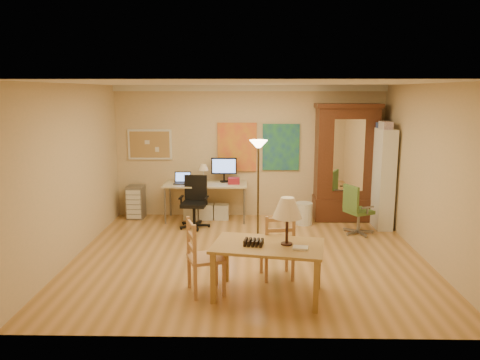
{
  "coord_description": "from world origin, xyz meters",
  "views": [
    {
      "loc": [
        0.0,
        -7.08,
        2.59
      ],
      "look_at": [
        -0.15,
        0.3,
        1.18
      ],
      "focal_mm": 35.0,
      "sensor_mm": 36.0,
      "label": 1
    }
  ],
  "objects_px": {
    "armoire": "(345,170)",
    "office_chair_black": "(194,214)",
    "office_chair_green": "(357,221)",
    "dining_table": "(275,234)",
    "computer_desk": "(208,197)",
    "bookshelf": "(382,178)"
  },
  "relations": [
    {
      "from": "computer_desk",
      "to": "bookshelf",
      "type": "bearing_deg",
      "value": -7.13
    },
    {
      "from": "dining_table",
      "to": "office_chair_green",
      "type": "bearing_deg",
      "value": 58.34
    },
    {
      "from": "office_chair_green",
      "to": "armoire",
      "type": "distance_m",
      "value": 1.28
    },
    {
      "from": "dining_table",
      "to": "office_chair_black",
      "type": "relative_size",
      "value": 1.52
    },
    {
      "from": "office_chair_black",
      "to": "office_chair_green",
      "type": "relative_size",
      "value": 1.07
    },
    {
      "from": "dining_table",
      "to": "bookshelf",
      "type": "distance_m",
      "value": 3.89
    },
    {
      "from": "office_chair_black",
      "to": "bookshelf",
      "type": "bearing_deg",
      "value": 2.1
    },
    {
      "from": "computer_desk",
      "to": "office_chair_green",
      "type": "bearing_deg",
      "value": -18.36
    },
    {
      "from": "computer_desk",
      "to": "bookshelf",
      "type": "height_order",
      "value": "bookshelf"
    },
    {
      "from": "computer_desk",
      "to": "office_chair_green",
      "type": "height_order",
      "value": "computer_desk"
    },
    {
      "from": "dining_table",
      "to": "office_chair_green",
      "type": "relative_size",
      "value": 1.63
    },
    {
      "from": "armoire",
      "to": "office_chair_black",
      "type": "bearing_deg",
      "value": -167.95
    },
    {
      "from": "dining_table",
      "to": "office_chair_black",
      "type": "xyz_separation_m",
      "value": [
        -1.38,
        3.06,
        -0.55
      ]
    },
    {
      "from": "office_chair_green",
      "to": "computer_desk",
      "type": "bearing_deg",
      "value": 161.64
    },
    {
      "from": "dining_table",
      "to": "office_chair_black",
      "type": "height_order",
      "value": "dining_table"
    },
    {
      "from": "office_chair_black",
      "to": "armoire",
      "type": "height_order",
      "value": "armoire"
    },
    {
      "from": "dining_table",
      "to": "bookshelf",
      "type": "bearing_deg",
      "value": 55.17
    },
    {
      "from": "dining_table",
      "to": "computer_desk",
      "type": "xyz_separation_m",
      "value": [
        -1.17,
        3.61,
        -0.36
      ]
    },
    {
      "from": "dining_table",
      "to": "bookshelf",
      "type": "relative_size",
      "value": 0.79
    },
    {
      "from": "dining_table",
      "to": "office_chair_black",
      "type": "bearing_deg",
      "value": 114.24
    },
    {
      "from": "office_chair_black",
      "to": "bookshelf",
      "type": "distance_m",
      "value": 3.66
    },
    {
      "from": "computer_desk",
      "to": "dining_table",
      "type": "bearing_deg",
      "value": -72.04
    }
  ]
}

